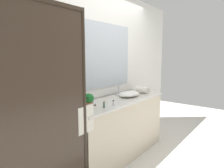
{
  "coord_description": "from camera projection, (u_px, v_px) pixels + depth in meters",
  "views": [
    {
      "loc": [
        -2.3,
        -1.71,
        1.54
      ],
      "look_at": [
        -0.15,
        0.0,
        1.15
      ],
      "focal_mm": 31.36,
      "sensor_mm": 36.0,
      "label": 1
    }
  ],
  "objects": [
    {
      "name": "ground_plane",
      "position": [
        118.0,
        156.0,
        3.05
      ],
      "size": [
        8.0,
        8.0,
        0.0
      ],
      "primitive_type": "plane",
      "color": "silver"
    },
    {
      "name": "wall_back_with_mirror",
      "position": [
        101.0,
        71.0,
        3.08
      ],
      "size": [
        4.4,
        0.06,
        2.6
      ],
      "color": "silver",
      "rests_on": "ground_plane"
    },
    {
      "name": "vanity_cabinet",
      "position": [
        118.0,
        128.0,
        3.0
      ],
      "size": [
        1.8,
        0.58,
        0.9
      ],
      "color": "beige",
      "rests_on": "ground_plane"
    },
    {
      "name": "shower_enclosure",
      "position": [
        52.0,
        113.0,
        1.8
      ],
      "size": [
        1.2,
        0.59,
        2.0
      ],
      "color": "#2D2319",
      "rests_on": "ground_plane"
    },
    {
      "name": "sink_basin",
      "position": [
        129.0,
        94.0,
        3.13
      ],
      "size": [
        0.41,
        0.29,
        0.09
      ],
      "primitive_type": "ellipsoid",
      "color": "white",
      "rests_on": "vanity_cabinet"
    },
    {
      "name": "faucet",
      "position": [
        119.0,
        92.0,
        3.25
      ],
      "size": [
        0.17,
        0.14,
        0.18
      ],
      "color": "silver",
      "rests_on": "vanity_cabinet"
    },
    {
      "name": "potted_plant",
      "position": [
        89.0,
        99.0,
        2.54
      ],
      "size": [
        0.14,
        0.14,
        0.16
      ],
      "color": "#B77A51",
      "rests_on": "vanity_cabinet"
    },
    {
      "name": "soap_dish",
      "position": [
        89.0,
        111.0,
        2.25
      ],
      "size": [
        0.1,
        0.07,
        0.04
      ],
      "color": "silver",
      "rests_on": "vanity_cabinet"
    },
    {
      "name": "amenity_bottle_body_wash",
      "position": [
        104.0,
        104.0,
        2.46
      ],
      "size": [
        0.03,
        0.03,
        0.08
      ],
      "color": "#4C7056",
      "rests_on": "vanity_cabinet"
    },
    {
      "name": "amenity_bottle_lotion",
      "position": [
        114.0,
        103.0,
        2.54
      ],
      "size": [
        0.03,
        0.03,
        0.08
      ],
      "color": "silver",
      "rests_on": "vanity_cabinet"
    },
    {
      "name": "amenity_bottle_shampoo",
      "position": [
        93.0,
        100.0,
        2.7
      ],
      "size": [
        0.03,
        0.03,
        0.08
      ],
      "color": "silver",
      "rests_on": "vanity_cabinet"
    },
    {
      "name": "rolled_towel_near_edge",
      "position": [
        144.0,
        90.0,
        3.5
      ],
      "size": [
        0.12,
        0.2,
        0.1
      ],
      "primitive_type": "cylinder",
      "rotation": [
        1.57,
        0.0,
        -0.08
      ],
      "color": "silver",
      "rests_on": "vanity_cabinet"
    },
    {
      "name": "rolled_towel_middle",
      "position": [
        142.0,
        90.0,
        3.41
      ],
      "size": [
        0.15,
        0.22,
        0.11
      ],
      "primitive_type": "cylinder",
      "rotation": [
        1.57,
        0.0,
        0.21
      ],
      "color": "silver",
      "rests_on": "vanity_cabinet"
    }
  ]
}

